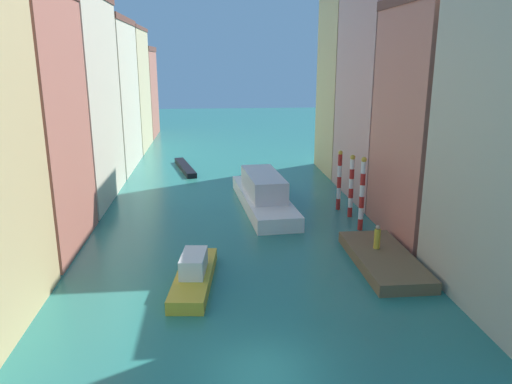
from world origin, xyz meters
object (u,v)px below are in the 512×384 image
object	(u,v)px
mooring_pole_1	(351,185)
waterfront_dock	(384,260)
mooring_pole_2	(339,180)
mooring_pole_0	(362,193)
person_on_dock	(377,238)
vaporetto_white	(263,194)
motorboat_0	(194,274)
gondola_black	(185,167)

from	to	relation	value
mooring_pole_1	waterfront_dock	bearing A→B (deg)	-93.64
mooring_pole_2	mooring_pole_0	bearing A→B (deg)	-86.47
waterfront_dock	mooring_pole_1	distance (m)	9.04
person_on_dock	waterfront_dock	bearing A→B (deg)	-82.43
person_on_dock	mooring_pole_1	size ratio (longest dim) A/B	0.31
vaporetto_white	motorboat_0	world-z (taller)	vaporetto_white
mooring_pole_2	gondola_black	size ratio (longest dim) A/B	0.55
mooring_pole_1	vaporetto_white	distance (m)	6.95
mooring_pole_2	motorboat_0	xyz separation A→B (m)	(-10.73, -12.07, -1.80)
waterfront_dock	motorboat_0	size ratio (longest dim) A/B	1.14
mooring_pole_2	vaporetto_white	bearing A→B (deg)	167.98
mooring_pole_2	gondola_black	world-z (taller)	mooring_pole_2
gondola_black	person_on_dock	bearing A→B (deg)	-64.04
waterfront_dock	vaporetto_white	size ratio (longest dim) A/B	0.59
waterfront_dock	gondola_black	xyz separation A→B (m)	(-12.29, 25.90, -0.07)
person_on_dock	mooring_pole_2	xyz separation A→B (m)	(0.27, 9.72, 1.06)
mooring_pole_0	vaporetto_white	xyz separation A→B (m)	(-5.99, 5.98, -1.53)
motorboat_0	person_on_dock	bearing A→B (deg)	12.66
person_on_dock	vaporetto_white	distance (m)	12.21
waterfront_dock	mooring_pole_0	bearing A→B (deg)	85.66
waterfront_dock	mooring_pole_2	world-z (taller)	mooring_pole_2
mooring_pole_0	waterfront_dock	bearing A→B (deg)	-94.34
mooring_pole_0	mooring_pole_1	bearing A→B (deg)	87.77
motorboat_0	mooring_pole_1	bearing A→B (deg)	42.55
person_on_dock	mooring_pole_1	bearing A→B (deg)	85.06
gondola_black	waterfront_dock	bearing A→B (deg)	-64.62
mooring_pole_0	mooring_pole_2	world-z (taller)	mooring_pole_0
person_on_dock	gondola_black	bearing A→B (deg)	115.96
waterfront_dock	mooring_pole_0	xyz separation A→B (m)	(0.44, 5.87, 2.26)
person_on_dock	mooring_pole_1	distance (m)	7.98
person_on_dock	gondola_black	size ratio (longest dim) A/B	0.17
person_on_dock	vaporetto_white	world-z (taller)	vaporetto_white
motorboat_0	mooring_pole_2	bearing A→B (deg)	48.38
vaporetto_white	motorboat_0	xyz separation A→B (m)	(-5.03, -13.28, -0.50)
mooring_pole_2	mooring_pole_1	bearing A→B (deg)	-77.56
waterfront_dock	mooring_pole_1	size ratio (longest dim) A/B	1.67
waterfront_dock	gondola_black	bearing A→B (deg)	115.38
person_on_dock	motorboat_0	size ratio (longest dim) A/B	0.21
mooring_pole_1	mooring_pole_2	bearing A→B (deg)	102.44
waterfront_dock	mooring_pole_0	distance (m)	6.30
mooring_pole_0	motorboat_0	bearing A→B (deg)	-146.47
mooring_pole_0	motorboat_0	xyz separation A→B (m)	(-11.02, -7.30, -2.03)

